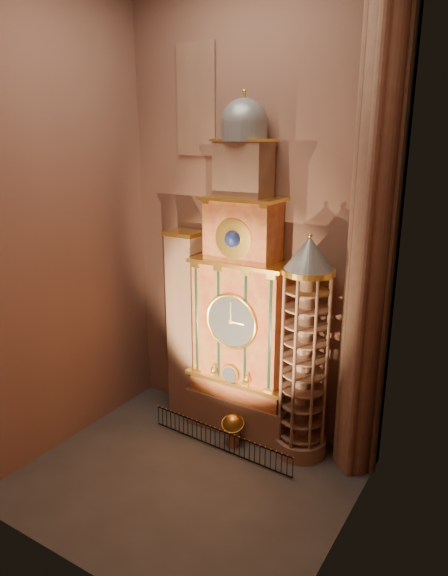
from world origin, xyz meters
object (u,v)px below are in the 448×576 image
Objects in this scene: iron_railing at (220,440)px; portrait_tower at (186,325)px; astronomical_clock at (242,309)px; stair_turret at (304,352)px; celestial_globe at (233,427)px.

portrait_tower is at bearing 147.15° from iron_railing.
iron_railing is (0.12, -2.26, -6.10)m from astronomical_clock.
astronomical_clock reaches higher than stair_turret.
celestial_globe reaches higher than iron_railing.
portrait_tower is 0.94× the size of stair_turret.
stair_turret reaches higher than iron_railing.
celestial_globe is at bearing 67.23° from iron_railing.
astronomical_clock is 2.10× the size of iron_railing.
astronomical_clock is 9.97× the size of celestial_globe.
astronomical_clock is 1.55× the size of stair_turret.
astronomical_clock is 6.51m from iron_railing.
portrait_tower is at bearing 157.96° from celestial_globe.
portrait_tower reaches higher than celestial_globe.
portrait_tower is 6.91m from stair_turret.
iron_railing is at bearing -32.85° from portrait_tower.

